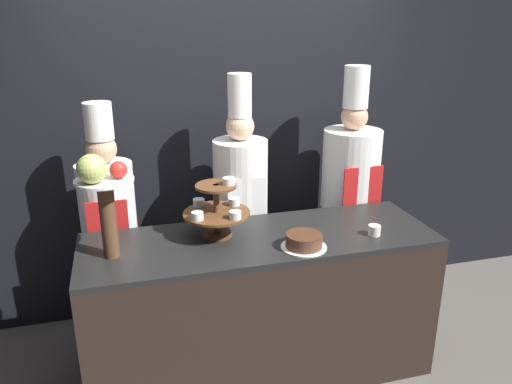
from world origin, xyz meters
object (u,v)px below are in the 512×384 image
object	(u,v)px
chef_center_right	(350,189)
chef_center_left	(241,200)
cake_round	(304,241)
fruit_pedestal	(102,188)
chef_left	(109,220)
tiered_stand	(217,209)
cup_white	(374,230)

from	to	relation	value
chef_center_right	chef_center_left	bearing A→B (deg)	180.00
cake_round	chef_center_right	size ratio (longest dim) A/B	0.14
fruit_pedestal	chef_left	bearing A→B (deg)	90.42
fruit_pedestal	tiered_stand	bearing A→B (deg)	11.88
fruit_pedestal	cup_white	xyz separation A→B (m)	(1.53, -0.11, -0.37)
chef_left	cup_white	bearing A→B (deg)	-25.03
tiered_stand	chef_left	world-z (taller)	chef_left
fruit_pedestal	chef_left	distance (m)	0.74
chef_left	chef_center_right	size ratio (longest dim) A/B	0.91
fruit_pedestal	chef_center_right	distance (m)	1.85
cup_white	cake_round	bearing A→B (deg)	-173.84
tiered_stand	chef_center_left	xyz separation A→B (m)	(0.26, 0.47, -0.14)
chef_center_right	fruit_pedestal	bearing A→B (deg)	-160.53
cake_round	cup_white	world-z (taller)	cake_round
cake_round	chef_left	size ratio (longest dim) A/B	0.15
fruit_pedestal	cake_round	size ratio (longest dim) A/B	2.28
fruit_pedestal	cake_round	distance (m)	1.13
fruit_pedestal	cup_white	world-z (taller)	fruit_pedestal
cake_round	chef_center_left	world-z (taller)	chef_center_left
fruit_pedestal	chef_left	xyz separation A→B (m)	(-0.00, 0.61, -0.42)
chef_center_left	chef_center_right	size ratio (longest dim) A/B	0.98
tiered_stand	cup_white	size ratio (longest dim) A/B	5.37
fruit_pedestal	cup_white	bearing A→B (deg)	-4.17
cup_white	chef_center_left	distance (m)	0.96
chef_left	chef_center_left	bearing A→B (deg)	-0.00
cup_white	chef_left	xyz separation A→B (m)	(-1.53, 0.72, -0.05)
cake_round	chef_center_left	xyz separation A→B (m)	(-0.18, 0.77, -0.01)
chef_center_left	chef_center_right	distance (m)	0.83
cake_round	chef_left	world-z (taller)	chef_left
chef_center_left	chef_center_right	xyz separation A→B (m)	(0.83, -0.00, 0.01)
fruit_pedestal	chef_center_left	world-z (taller)	chef_center_left
cake_round	cup_white	bearing A→B (deg)	6.16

